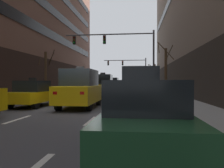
{
  "coord_description": "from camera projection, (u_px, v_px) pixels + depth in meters",
  "views": [
    {
      "loc": [
        3.3,
        -11.52,
        1.53
      ],
      "look_at": [
        -0.07,
        18.37,
        1.2
      ],
      "focal_mm": 35.78,
      "sensor_mm": 36.0,
      "label": 1
    }
  ],
  "objects": [
    {
      "name": "lane_stripe_l2_s6",
      "position": [
        120.0,
        96.0,
        23.59
      ],
      "size": [
        0.16,
        2.0,
        0.01
      ],
      "primitive_type": "cube",
      "color": "silver",
      "rests_on": "ground"
    },
    {
      "name": "street_tree_2",
      "position": [
        166.0,
        71.0,
        19.63
      ],
      "size": [
        1.42,
        1.46,
        4.93
      ],
      "color": "#4C3823",
      "rests_on": "sidewalk_right"
    },
    {
      "name": "car_parked_0",
      "position": [
        145.0,
        118.0,
        4.71
      ],
      "size": [
        1.74,
        4.16,
        1.56
      ],
      "color": "black",
      "rests_on": "ground"
    },
    {
      "name": "traffic_signal_1",
      "position": [
        131.0,
        67.0,
        42.07
      ],
      "size": [
        7.97,
        0.35,
        5.83
      ],
      "color": "#4C4C51",
      "rests_on": "sidewalk_right"
    },
    {
      "name": "lane_stripe_l1_s7",
      "position": [
        100.0,
        93.0,
        28.9
      ],
      "size": [
        0.16,
        2.0,
        0.01
      ],
      "primitive_type": "cube",
      "color": "silver",
      "rests_on": "ground"
    },
    {
      "name": "taxi_driving_5",
      "position": [
        34.0,
        94.0,
        13.74
      ],
      "size": [
        1.94,
        4.3,
        1.76
      ],
      "color": "black",
      "rests_on": "ground"
    },
    {
      "name": "lane_stripe_l1_s3",
      "position": [
        18.0,
        119.0,
        9.02
      ],
      "size": [
        0.16,
        2.0,
        0.01
      ],
      "primitive_type": "cube",
      "color": "silver",
      "rests_on": "ground"
    },
    {
      "name": "taxi_driving_3",
      "position": [
        103.0,
        86.0,
        21.08
      ],
      "size": [
        2.04,
        4.58,
        2.38
      ],
      "color": "black",
      "rests_on": "ground"
    },
    {
      "name": "lane_stripe_l1_s5",
      "position": [
        80.0,
        100.0,
        18.96
      ],
      "size": [
        0.16,
        2.0,
        0.01
      ],
      "primitive_type": "cube",
      "color": "silver",
      "rests_on": "ground"
    },
    {
      "name": "street_tree_1",
      "position": [
        155.0,
        76.0,
        31.53
      ],
      "size": [
        1.62,
        1.53,
        3.93
      ],
      "color": "#4C3823",
      "rests_on": "sidewalk_right"
    },
    {
      "name": "traffic_signal_0",
      "position": [
        122.0,
        48.0,
        22.15
      ],
      "size": [
        8.94,
        0.35,
        6.44
      ],
      "color": "#4C4C51",
      "rests_on": "sidewalk_right"
    },
    {
      "name": "car_parked_2",
      "position": [
        139.0,
        92.0,
        16.41
      ],
      "size": [
        1.83,
        4.28,
        1.6
      ],
      "color": "black",
      "rests_on": "ground"
    },
    {
      "name": "taxi_driving_1",
      "position": [
        85.0,
        88.0,
        26.94
      ],
      "size": [
        1.87,
        4.19,
        1.72
      ],
      "color": "black",
      "rests_on": "ground"
    },
    {
      "name": "lane_stripe_l2_s5",
      "position": [
        115.0,
        100.0,
        18.62
      ],
      "size": [
        0.16,
        2.0,
        0.01
      ],
      "primitive_type": "cube",
      "color": "silver",
      "rests_on": "ground"
    },
    {
      "name": "lane_stripe_l2_s9",
      "position": [
        127.0,
        90.0,
        38.5
      ],
      "size": [
        0.16,
        2.0,
        0.01
      ],
      "primitive_type": "cube",
      "color": "silver",
      "rests_on": "ground"
    },
    {
      "name": "lane_stripe_l1_s10",
      "position": [
        113.0,
        89.0,
        43.8
      ],
      "size": [
        0.16,
        2.0,
        0.01
      ],
      "primitive_type": "cube",
      "color": "silver",
      "rests_on": "ground"
    },
    {
      "name": "lane_stripe_l2_s8",
      "position": [
        125.0,
        92.0,
        33.53
      ],
      "size": [
        0.16,
        2.0,
        0.01
      ],
      "primitive_type": "cube",
      "color": "silver",
      "rests_on": "ground"
    },
    {
      "name": "lane_stripe_l1_s6",
      "position": [
        92.0,
        96.0,
        23.93
      ],
      "size": [
        0.16,
        2.0,
        0.01
      ],
      "primitive_type": "cube",
      "color": "silver",
      "rests_on": "ground"
    },
    {
      "name": "lane_stripe_l1_s9",
      "position": [
        109.0,
        90.0,
        38.83
      ],
      "size": [
        0.16,
        2.0,
        0.01
      ],
      "primitive_type": "cube",
      "color": "silver",
      "rests_on": "ground"
    },
    {
      "name": "lane_stripe_l2_s7",
      "position": [
        123.0,
        93.0,
        28.56
      ],
      "size": [
        0.16,
        2.0,
        0.01
      ],
      "primitive_type": "cube",
      "color": "silver",
      "rests_on": "ground"
    },
    {
      "name": "lane_stripe_l2_s3",
      "position": [
        91.0,
        121.0,
        8.69
      ],
      "size": [
        0.16,
        2.0,
        0.01
      ],
      "primitive_type": "cube",
      "color": "silver",
      "rests_on": "ground"
    },
    {
      "name": "pedestrian_0",
      "position": [
        169.0,
        89.0,
        16.12
      ],
      "size": [
        0.25,
        0.52,
        1.49
      ],
      "color": "#383D59",
      "rests_on": "sidewalk_right"
    },
    {
      "name": "lane_stripe_l1_s4",
      "position": [
        60.0,
        106.0,
        13.99
      ],
      "size": [
        0.16,
        2.0,
        0.01
      ],
      "primitive_type": "cube",
      "color": "silver",
      "rests_on": "ground"
    },
    {
      "name": "taxi_driving_4",
      "position": [
        80.0,
        89.0,
        13.01
      ],
      "size": [
        1.93,
        4.6,
        2.41
      ],
      "color": "black",
      "rests_on": "ground"
    },
    {
      "name": "car_parked_1",
      "position": [
        140.0,
        90.0,
        11.23
      ],
      "size": [
        1.95,
        4.61,
        2.23
      ],
      "color": "black",
      "rests_on": "ground"
    },
    {
      "name": "ground_plane",
      "position": [
        75.0,
        110.0,
        11.84
      ],
      "size": [
        120.0,
        120.0,
        0.0
      ],
      "primitive_type": "plane",
      "color": "#424247"
    },
    {
      "name": "lane_stripe_l2_s4",
      "position": [
        108.0,
        106.0,
        13.66
      ],
      "size": [
        0.16,
        2.0,
        0.01
      ],
      "primitive_type": "cube",
      "color": "silver",
      "rests_on": "ground"
    },
    {
      "name": "lane_stripe_l1_s8",
      "position": [
        105.0,
        92.0,
        33.87
      ],
      "size": [
        0.16,
        2.0,
        0.01
      ],
      "primitive_type": "cube",
      "color": "silver",
      "rests_on": "ground"
    },
    {
      "name": "lane_stripe_l2_s10",
      "position": [
        128.0,
        89.0,
        43.47
      ],
      "size": [
        0.16,
        2.0,
        0.01
      ],
      "primitive_type": "cube",
      "color": "silver",
      "rests_on": "ground"
    },
    {
      "name": "street_tree_0",
      "position": [
        46.0,
        73.0,
        22.34
      ],
      "size": [
        1.71,
        1.7,
        4.58
      ],
      "color": "#4C3823",
      "rests_on": "sidewalk_left"
    },
    {
      "name": "car_driving_0",
      "position": [
        112.0,
        85.0,
        30.78
      ],
      "size": [
        1.79,
        4.26,
        2.06
      ],
      "color": "black",
      "rests_on": "ground"
    },
    {
      "name": "sidewalk_right",
      "position": [
        194.0,
        111.0,
        11.15
      ],
      "size": [
        3.27,
        80.0,
        0.14
      ],
      "primitive_type": "cube",
      "color": "gray",
      "rests_on": "ground"
    }
  ]
}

